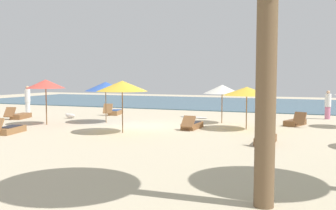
# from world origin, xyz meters

# --- Properties ---
(ground_plane) EXTENTS (60.00, 60.00, 0.00)m
(ground_plane) POSITION_xyz_m (0.00, 0.00, 0.00)
(ground_plane) COLOR beige
(ocean_water) EXTENTS (48.00, 16.00, 0.06)m
(ocean_water) POSITION_xyz_m (0.00, 17.00, 0.03)
(ocean_water) COLOR #3D6075
(ocean_water) RESTS_ON ground_plane
(umbrella_1) EXTENTS (2.22, 2.22, 2.18)m
(umbrella_1) POSITION_xyz_m (-2.43, 0.74, 1.93)
(umbrella_1) COLOR olive
(umbrella_1) RESTS_ON ground_plane
(umbrella_2) EXTENTS (2.24, 2.24, 2.29)m
(umbrella_2) POSITION_xyz_m (0.16, -2.18, 2.05)
(umbrella_2) COLOR brown
(umbrella_2) RESTS_ON ground_plane
(umbrella_4) EXTENTS (1.95, 1.95, 2.31)m
(umbrella_4) POSITION_xyz_m (-4.80, -1.15, 2.09)
(umbrella_4) COLOR brown
(umbrella_4) RESTS_ON ground_plane
(umbrella_5) EXTENTS (2.23, 2.23, 1.99)m
(umbrella_5) POSITION_xyz_m (5.02, 0.86, 1.79)
(umbrella_5) COLOR olive
(umbrella_5) RESTS_ON ground_plane
(umbrella_7) EXTENTS (1.96, 1.96, 2.03)m
(umbrella_7) POSITION_xyz_m (3.41, 2.73, 1.80)
(umbrella_7) COLOR olive
(umbrella_7) RESTS_ON ground_plane
(lounger_0) EXTENTS (1.11, 1.74, 0.74)m
(lounger_0) POSITION_xyz_m (7.08, 3.16, 0.17)
(lounger_0) COLOR brown
(lounger_0) RESTS_ON ground_plane
(lounger_1) EXTENTS (0.66, 1.73, 0.67)m
(lounger_1) POSITION_xyz_m (2.59, 0.15, 0.18)
(lounger_1) COLOR brown
(lounger_1) RESTS_ON ground_plane
(lounger_2) EXTENTS (0.66, 1.68, 0.73)m
(lounger_2) POSITION_xyz_m (6.33, -2.65, 0.17)
(lounger_2) COLOR brown
(lounger_2) RESTS_ON ground_plane
(lounger_3) EXTENTS (0.89, 1.74, 0.72)m
(lounger_3) POSITION_xyz_m (-4.34, -4.13, 0.18)
(lounger_3) COLOR olive
(lounger_3) RESTS_ON ground_plane
(lounger_5) EXTENTS (1.01, 1.77, 0.71)m
(lounger_5) POSITION_xyz_m (-8.08, 0.50, 0.17)
(lounger_5) COLOR brown
(lounger_5) RESTS_ON ground_plane
(lounger_6) EXTENTS (0.95, 1.72, 0.75)m
(lounger_6) POSITION_xyz_m (-4.02, 4.48, 0.18)
(lounger_6) COLOR olive
(lounger_6) RESTS_ON ground_plane
(person_0) EXTENTS (0.50, 0.50, 1.66)m
(person_0) POSITION_xyz_m (8.64, 6.82, 0.83)
(person_0) COLOR #D17299
(person_0) RESTS_ON ground_plane
(person_1) EXTENTS (0.40, 0.40, 1.85)m
(person_1) POSITION_xyz_m (-9.42, 2.65, 0.94)
(person_1) COLOR white
(person_1) RESTS_ON ground_plane
(dog) EXTENTS (0.66, 0.33, 0.31)m
(dog) POSITION_xyz_m (-5.38, 1.62, 0.16)
(dog) COLOR silver
(dog) RESTS_ON ground_plane
(surfboard) EXTENTS (1.96, 1.04, 0.07)m
(surfboard) POSITION_xyz_m (1.21, 4.73, 0.04)
(surfboard) COLOR silver
(surfboard) RESTS_ON ground_plane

